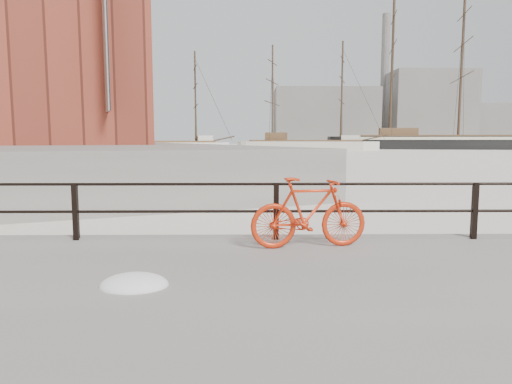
% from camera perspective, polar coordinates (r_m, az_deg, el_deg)
% --- Properties ---
extents(ground, '(400.00, 400.00, 0.00)m').
position_cam_1_polar(ground, '(9.20, 24.97, -7.25)').
color(ground, white).
rests_on(ground, ground).
extents(far_quay, '(78.44, 148.07, 1.80)m').
position_cam_1_polar(far_quay, '(87.78, -25.11, 5.19)').
color(far_quay, gray).
rests_on(far_quay, ground).
extents(guardrail, '(28.00, 0.10, 1.00)m').
position_cam_1_polar(guardrail, '(8.91, 25.65, -2.14)').
color(guardrail, black).
rests_on(guardrail, promenade).
extents(bicycle, '(1.93, 0.56, 1.15)m').
position_cam_1_polar(bicycle, '(7.42, 6.64, -2.58)').
color(bicycle, red).
rests_on(bicycle, promenade).
extents(barque_black, '(64.53, 32.71, 34.77)m').
position_cam_1_polar(barque_black, '(106.72, 23.87, 4.91)').
color(barque_black, black).
rests_on(barque_black, ground).
extents(schooner_mid, '(32.96, 20.93, 21.84)m').
position_cam_1_polar(schooner_mid, '(92.76, 6.24, 5.26)').
color(schooner_mid, beige).
rests_on(schooner_mid, ground).
extents(schooner_left, '(25.88, 15.34, 18.43)m').
position_cam_1_polar(schooner_left, '(83.13, -11.29, 5.02)').
color(schooner_left, beige).
rests_on(schooner_left, ground).
extents(apartment_mustard, '(26.02, 22.15, 22.20)m').
position_cam_1_polar(apartment_mustard, '(56.03, -29.22, 16.89)').
color(apartment_mustard, gold).
rests_on(apartment_mustard, far_quay).
extents(apartment_cream, '(24.16, 21.40, 21.20)m').
position_cam_1_polar(apartment_cream, '(78.57, -27.31, 13.41)').
color(apartment_cream, beige).
rests_on(apartment_cream, far_quay).
extents(apartment_grey, '(26.02, 22.15, 23.20)m').
position_cam_1_polar(apartment_grey, '(100.49, -26.36, 12.38)').
color(apartment_grey, '#9B9B96').
rests_on(apartment_grey, far_quay).
extents(apartment_brick, '(27.87, 22.90, 21.20)m').
position_cam_1_polar(apartment_brick, '(123.26, -25.68, 10.75)').
color(apartment_brick, maroon).
rests_on(apartment_brick, far_quay).
extents(industrial_west, '(32.00, 18.00, 18.00)m').
position_cam_1_polar(industrial_west, '(150.12, 8.54, 9.16)').
color(industrial_west, gray).
rests_on(industrial_west, ground).
extents(industrial_mid, '(26.00, 20.00, 24.00)m').
position_cam_1_polar(industrial_mid, '(164.29, 20.58, 9.64)').
color(industrial_mid, gray).
rests_on(industrial_mid, ground).
extents(industrial_east, '(20.00, 16.00, 14.00)m').
position_cam_1_polar(industrial_east, '(178.09, 26.89, 7.47)').
color(industrial_east, gray).
rests_on(industrial_east, ground).
extents(smokestack, '(2.80, 2.80, 44.00)m').
position_cam_1_polar(smokestack, '(165.78, 15.78, 13.25)').
color(smokestack, gray).
rests_on(smokestack, ground).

